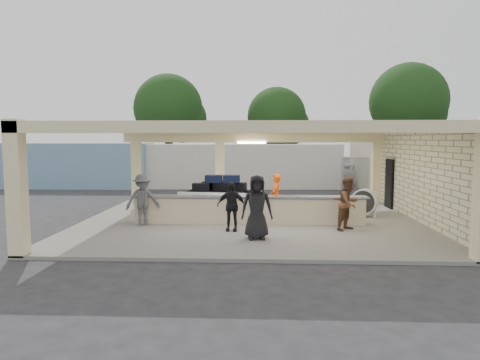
{
  "coord_description": "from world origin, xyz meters",
  "views": [
    {
      "loc": [
        0.35,
        -15.3,
        3.05
      ],
      "look_at": [
        -0.38,
        1.0,
        1.49
      ],
      "focal_mm": 32.0,
      "sensor_mm": 36.0,
      "label": 1
    }
  ],
  "objects_px": {
    "drum_fan": "(365,202)",
    "car_white_b": "(443,173)",
    "baggage_counter": "(249,210)",
    "container_white": "(239,166)",
    "passenger_c": "(143,200)",
    "car_white_a": "(362,174)",
    "luggage_cart": "(219,194)",
    "passenger_b": "(231,206)",
    "container_blue": "(65,165)",
    "car_dark": "(338,173)",
    "baggage_handler": "(276,197)",
    "passenger_a": "(349,203)",
    "passenger_d": "(257,207)"
  },
  "relations": [
    {
      "from": "passenger_b",
      "to": "container_white",
      "type": "xyz_separation_m",
      "value": [
        -0.36,
        13.4,
        0.46
      ]
    },
    {
      "from": "passenger_b",
      "to": "car_white_a",
      "type": "xyz_separation_m",
      "value": [
        7.7,
        15.0,
        -0.16
      ]
    },
    {
      "from": "passenger_c",
      "to": "container_blue",
      "type": "xyz_separation_m",
      "value": [
        -8.3,
        12.13,
        0.41
      ]
    },
    {
      "from": "passenger_d",
      "to": "car_dark",
      "type": "height_order",
      "value": "passenger_d"
    },
    {
      "from": "passenger_a",
      "to": "car_white_b",
      "type": "xyz_separation_m",
      "value": [
        9.5,
        15.48,
        -0.23
      ]
    },
    {
      "from": "baggage_counter",
      "to": "car_white_b",
      "type": "height_order",
      "value": "car_white_b"
    },
    {
      "from": "drum_fan",
      "to": "car_dark",
      "type": "height_order",
      "value": "car_dark"
    },
    {
      "from": "car_white_b",
      "to": "luggage_cart",
      "type": "bearing_deg",
      "value": 144.48
    },
    {
      "from": "container_blue",
      "to": "baggage_handler",
      "type": "bearing_deg",
      "value": -40.61
    },
    {
      "from": "passenger_d",
      "to": "container_white",
      "type": "xyz_separation_m",
      "value": [
        -1.19,
        14.47,
        0.31
      ]
    },
    {
      "from": "baggage_handler",
      "to": "passenger_a",
      "type": "xyz_separation_m",
      "value": [
        2.29,
        -1.75,
        0.03
      ]
    },
    {
      "from": "car_white_a",
      "to": "car_white_b",
      "type": "height_order",
      "value": "car_white_a"
    },
    {
      "from": "drum_fan",
      "to": "car_white_b",
      "type": "distance_m",
      "value": 15.51
    },
    {
      "from": "baggage_counter",
      "to": "baggage_handler",
      "type": "bearing_deg",
      "value": 40.08
    },
    {
      "from": "car_dark",
      "to": "passenger_b",
      "type": "bearing_deg",
      "value": 166.7
    },
    {
      "from": "passenger_c",
      "to": "baggage_handler",
      "type": "bearing_deg",
      "value": -10.34
    },
    {
      "from": "drum_fan",
      "to": "car_dark",
      "type": "distance_m",
      "value": 13.46
    },
    {
      "from": "luggage_cart",
      "to": "baggage_handler",
      "type": "xyz_separation_m",
      "value": [
        2.14,
        -0.35,
        -0.03
      ]
    },
    {
      "from": "baggage_handler",
      "to": "passenger_d",
      "type": "bearing_deg",
      "value": -8.42
    },
    {
      "from": "container_white",
      "to": "car_white_b",
      "type": "bearing_deg",
      "value": 8.05
    },
    {
      "from": "passenger_c",
      "to": "car_white_a",
      "type": "xyz_separation_m",
      "value": [
        10.79,
        14.25,
        -0.24
      ]
    },
    {
      "from": "passenger_c",
      "to": "passenger_d",
      "type": "xyz_separation_m",
      "value": [
        3.91,
        -1.82,
        0.07
      ]
    },
    {
      "from": "baggage_counter",
      "to": "passenger_d",
      "type": "distance_m",
      "value": 2.38
    },
    {
      "from": "passenger_a",
      "to": "passenger_c",
      "type": "xyz_separation_m",
      "value": [
        -6.89,
        0.44,
        0.01
      ]
    },
    {
      "from": "luggage_cart",
      "to": "passenger_c",
      "type": "bearing_deg",
      "value": -138.38
    },
    {
      "from": "drum_fan",
      "to": "passenger_c",
      "type": "height_order",
      "value": "passenger_c"
    },
    {
      "from": "baggage_counter",
      "to": "car_dark",
      "type": "relative_size",
      "value": 1.85
    },
    {
      "from": "passenger_c",
      "to": "car_dark",
      "type": "distance_m",
      "value": 18.04
    },
    {
      "from": "passenger_b",
      "to": "car_white_a",
      "type": "relative_size",
      "value": 0.31
    },
    {
      "from": "container_blue",
      "to": "baggage_counter",
      "type": "bearing_deg",
      "value": -44.92
    },
    {
      "from": "drum_fan",
      "to": "container_blue",
      "type": "relative_size",
      "value": 0.1
    },
    {
      "from": "passenger_b",
      "to": "car_white_b",
      "type": "height_order",
      "value": "passenger_b"
    },
    {
      "from": "passenger_d",
      "to": "car_white_a",
      "type": "relative_size",
      "value": 0.37
    },
    {
      "from": "car_dark",
      "to": "baggage_handler",
      "type": "bearing_deg",
      "value": 169.19
    },
    {
      "from": "luggage_cart",
      "to": "container_white",
      "type": "bearing_deg",
      "value": 96.01
    },
    {
      "from": "luggage_cart",
      "to": "passenger_b",
      "type": "bearing_deg",
      "value": -67.97
    },
    {
      "from": "passenger_b",
      "to": "passenger_d",
      "type": "distance_m",
      "value": 1.36
    },
    {
      "from": "baggage_counter",
      "to": "container_white",
      "type": "distance_m",
      "value": 12.21
    },
    {
      "from": "luggage_cart",
      "to": "baggage_handler",
      "type": "bearing_deg",
      "value": -1.98
    },
    {
      "from": "passenger_b",
      "to": "container_blue",
      "type": "bearing_deg",
      "value": 137.28
    },
    {
      "from": "passenger_d",
      "to": "luggage_cart",
      "type": "bearing_deg",
      "value": 108.51
    },
    {
      "from": "passenger_b",
      "to": "passenger_d",
      "type": "relative_size",
      "value": 0.84
    },
    {
      "from": "passenger_a",
      "to": "car_dark",
      "type": "distance_m",
      "value": 16.02
    },
    {
      "from": "car_white_b",
      "to": "container_blue",
      "type": "bearing_deg",
      "value": 107.39
    },
    {
      "from": "luggage_cart",
      "to": "drum_fan",
      "type": "xyz_separation_m",
      "value": [
        5.54,
        0.32,
        -0.3
      ]
    },
    {
      "from": "drum_fan",
      "to": "passenger_d",
      "type": "distance_m",
      "value": 5.6
    },
    {
      "from": "passenger_c",
      "to": "car_dark",
      "type": "xyz_separation_m",
      "value": [
        9.44,
        15.37,
        -0.24
      ]
    },
    {
      "from": "car_dark",
      "to": "car_white_a",
      "type": "bearing_deg",
      "value": -121.65
    },
    {
      "from": "car_white_b",
      "to": "car_white_a",
      "type": "bearing_deg",
      "value": 108.67
    },
    {
      "from": "car_dark",
      "to": "passenger_c",
      "type": "bearing_deg",
      "value": 156.66
    }
  ]
}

